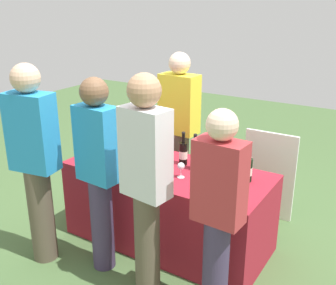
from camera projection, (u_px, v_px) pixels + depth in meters
ground_plane at (168, 240)px, 3.92m from camera, size 12.00×12.00×0.00m
tasting_table at (168, 205)px, 3.79m from camera, size 1.87×0.83×0.75m
wine_bottle_0 at (139, 142)px, 4.00m from camera, size 0.08×0.08×0.31m
wine_bottle_1 at (183, 153)px, 3.72m from camera, size 0.08×0.08×0.31m
wine_bottle_2 at (195, 157)px, 3.61m from camera, size 0.08×0.08×0.33m
wine_bottle_3 at (248, 169)px, 3.38m from camera, size 0.07×0.07×0.30m
wine_glass_0 at (181, 167)px, 3.45m from camera, size 0.06×0.06×0.14m
wine_glass_1 at (215, 177)px, 3.26m from camera, size 0.07×0.07×0.13m
wine_glass_2 at (226, 182)px, 3.20m from camera, size 0.06×0.06×0.12m
ice_bucket at (120, 145)px, 4.02m from camera, size 0.22×0.22×0.16m
server_pouring at (179, 125)px, 4.34m from camera, size 0.41×0.24×1.70m
guest_0 at (35, 158)px, 3.34m from camera, size 0.42×0.28×1.74m
guest_1 at (99, 168)px, 3.24m from camera, size 0.36×0.22×1.66m
guest_2 at (146, 180)px, 2.88m from camera, size 0.37×0.23×1.75m
guest_3 at (218, 209)px, 2.73m from camera, size 0.35×0.21×1.56m
menu_board at (269, 175)px, 4.22m from camera, size 0.55×0.03×0.93m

